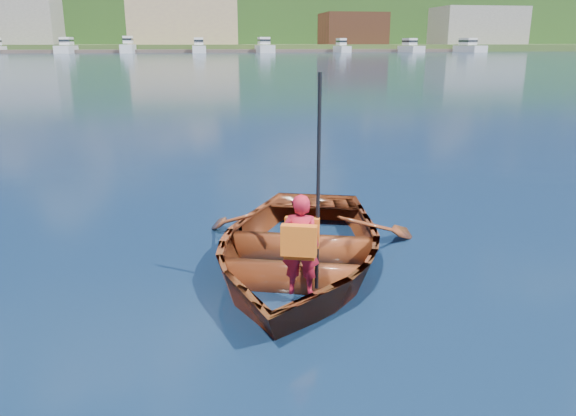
{
  "coord_description": "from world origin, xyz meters",
  "views": [
    {
      "loc": [
        -2.34,
        -6.1,
        2.49
      ],
      "look_at": [
        -1.38,
        -0.17,
        0.72
      ],
      "focal_mm": 35.0,
      "sensor_mm": 36.0,
      "label": 1
    }
  ],
  "objects_px": {
    "child_paddler": "(301,243)",
    "dock": "(248,51)",
    "rowboat": "(297,246)",
    "marina_yachts": "(225,47)"
  },
  "relations": [
    {
      "from": "child_paddler",
      "to": "dock",
      "type": "distance_m",
      "value": 149.66
    },
    {
      "from": "rowboat",
      "to": "child_paddler",
      "type": "height_order",
      "value": "child_paddler"
    },
    {
      "from": "rowboat",
      "to": "dock",
      "type": "xyz_separation_m",
      "value": [
        13.08,
        148.17,
        0.14
      ]
    },
    {
      "from": "child_paddler",
      "to": "marina_yachts",
      "type": "height_order",
      "value": "marina_yachts"
    },
    {
      "from": "rowboat",
      "to": "marina_yachts",
      "type": "xyz_separation_m",
      "value": [
        6.76,
        143.5,
        1.09
      ]
    },
    {
      "from": "rowboat",
      "to": "dock",
      "type": "bearing_deg",
      "value": 84.95
    },
    {
      "from": "rowboat",
      "to": "child_paddler",
      "type": "distance_m",
      "value": 0.99
    },
    {
      "from": "rowboat",
      "to": "marina_yachts",
      "type": "bearing_deg",
      "value": 87.3
    },
    {
      "from": "rowboat",
      "to": "child_paddler",
      "type": "xyz_separation_m",
      "value": [
        -0.13,
        -0.9,
        0.38
      ]
    },
    {
      "from": "child_paddler",
      "to": "dock",
      "type": "bearing_deg",
      "value": 84.94
    }
  ]
}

